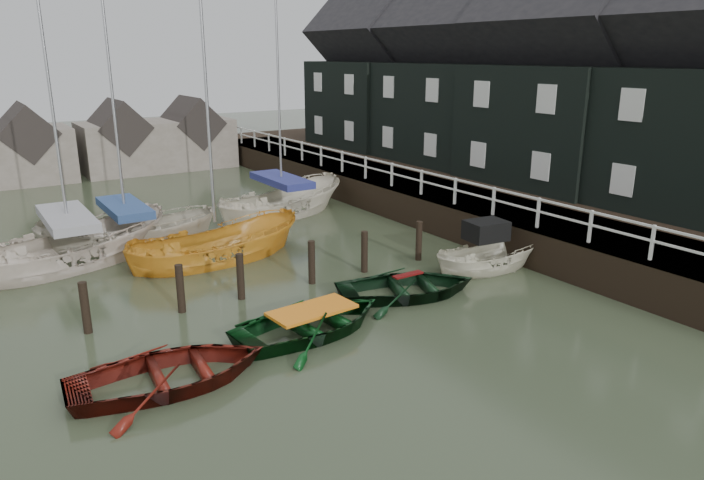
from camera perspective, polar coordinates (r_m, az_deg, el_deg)
ground at (r=16.97m, az=-2.16°, el=-7.72°), size 120.00×120.00×0.00m
pier at (r=29.73m, az=3.58°, el=4.40°), size 3.04×32.00×2.70m
land_strip at (r=33.40m, az=11.22°, el=4.23°), size 14.00×38.00×1.50m
quay_houses at (r=31.74m, az=13.52°, el=13.83°), size 6.52×28.14×10.01m
mooring_pilings at (r=18.81m, az=-9.83°, el=-3.82°), size 13.72×0.22×1.80m
far_sheds at (r=40.58m, az=-20.59°, el=8.32°), size 14.00×4.08×4.39m
rowboat_red at (r=14.68m, az=-16.04°, el=-12.54°), size 4.55×3.41×0.90m
rowboat_green at (r=16.54m, az=-3.60°, el=-8.42°), size 4.56×3.43×0.89m
rowboat_dkgreen at (r=18.96m, az=5.05°, el=-5.08°), size 4.98×4.22×0.88m
motorboat at (r=21.57m, az=12.24°, el=-2.39°), size 4.24×2.01×2.45m
sailboat_a at (r=23.69m, az=-24.03°, el=-1.87°), size 7.67×4.62×12.27m
sailboat_b at (r=25.07m, az=-19.66°, el=-0.42°), size 6.95×4.63×10.91m
sailboat_c at (r=22.67m, az=-12.16°, el=-1.69°), size 6.57×2.79×10.75m
sailboat_d at (r=28.47m, az=-6.34°, el=2.45°), size 7.31×4.28×12.34m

